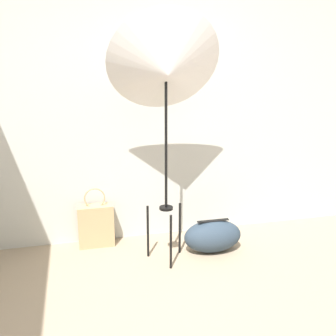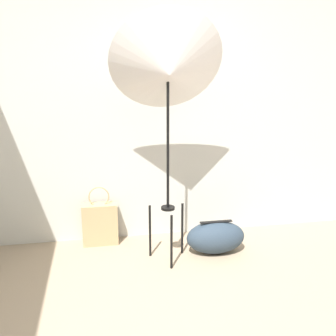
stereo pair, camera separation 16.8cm
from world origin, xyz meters
name	(u,v)px [view 1 (the left image)]	position (x,y,z in m)	size (l,w,h in m)	color
wall_back	(157,99)	(0.00, 2.24, 1.30)	(8.00, 0.05, 2.60)	beige
photo_umbrella	(166,69)	(-0.05, 1.71, 1.57)	(0.88, 0.63, 2.00)	black
tote_bag	(96,225)	(-0.60, 2.10, 0.20)	(0.32, 0.14, 0.55)	tan
duffel_bag	(213,236)	(0.38, 1.75, 0.14)	(0.52, 0.28, 0.29)	#2D3D4C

